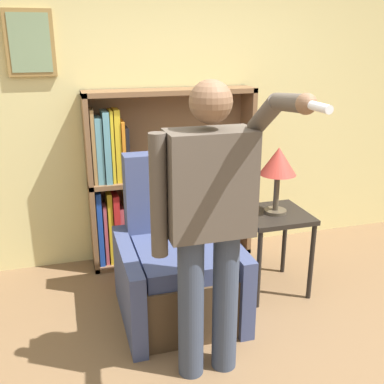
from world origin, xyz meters
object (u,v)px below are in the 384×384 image
at_px(bookcase, 151,182).
at_px(table_lamp, 278,164).
at_px(armchair, 176,267).
at_px(side_table, 274,226).
at_px(person_standing, 210,217).

distance_m(bookcase, table_lamp, 1.16).
bearing_deg(armchair, side_table, 5.55).
bearing_deg(person_standing, bookcase, 90.81).
bearing_deg(armchair, person_standing, -88.51).
bearing_deg(side_table, armchair, -174.45).
relative_size(bookcase, side_table, 2.34).
relative_size(side_table, table_lamp, 1.28).
bearing_deg(person_standing, table_lamp, 43.95).
bearing_deg(bookcase, armchair, -89.73).
height_order(armchair, side_table, armchair).
distance_m(bookcase, person_standing, 1.56).
xyz_separation_m(bookcase, table_lamp, (0.81, -0.78, 0.30)).
bearing_deg(table_lamp, side_table, 0.00).
xyz_separation_m(side_table, table_lamp, (0.00, 0.00, 0.49)).
distance_m(armchair, table_lamp, 1.06).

